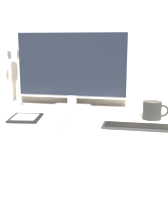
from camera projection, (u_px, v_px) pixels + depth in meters
The scene contains 9 objects.
wall_back at pixel (93, 22), 1.76m from camera, with size 3.60×0.05×2.40m.
desk at pixel (79, 190), 1.56m from camera, with size 1.16×0.70×0.73m.
monitor at pixel (72, 67), 1.72m from camera, with size 0.64×0.11×0.42m.
keyboard at pixel (139, 127), 1.33m from camera, with size 0.31×0.10×0.01m.
laptop at pixel (33, 120), 1.42m from camera, with size 0.34×0.23×0.02m.
ereader at pixel (26, 118), 1.41m from camera, with size 0.15×0.19×0.01m.
desk_lamp at pixel (9, 62), 1.75m from camera, with size 0.13×0.13×0.39m.
coffee_mug at pixel (153, 110), 1.48m from camera, with size 0.12×0.09×0.09m.
pen at pixel (74, 128), 1.32m from camera, with size 0.10×0.11×0.01m.
Camera 1 is at (0.32, -1.23, 1.09)m, focal length 50.00 mm.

